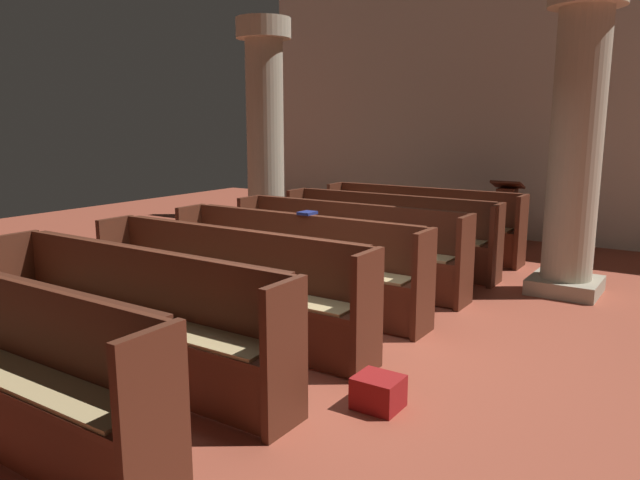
# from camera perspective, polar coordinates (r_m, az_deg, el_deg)

# --- Properties ---
(ground_plane) EXTENTS (19.20, 19.20, 0.00)m
(ground_plane) POSITION_cam_1_polar(r_m,az_deg,el_deg) (5.76, 0.18, -9.32)
(ground_plane) COLOR #9E4733
(back_wall) EXTENTS (10.00, 0.16, 4.50)m
(back_wall) POSITION_cam_1_polar(r_m,az_deg,el_deg) (11.00, 18.25, 11.80)
(back_wall) COLOR beige
(back_wall) RESTS_ON ground
(pew_row_0) EXTENTS (3.09, 0.47, 1.02)m
(pew_row_0) POSITION_cam_1_polar(r_m,az_deg,el_deg) (9.34, 9.43, 1.87)
(pew_row_0) COLOR #562819
(pew_row_0) RESTS_ON ground
(pew_row_1) EXTENTS (3.09, 0.46, 1.02)m
(pew_row_1) POSITION_cam_1_polar(r_m,az_deg,el_deg) (8.37, 6.37, 0.89)
(pew_row_1) COLOR #562819
(pew_row_1) RESTS_ON ground
(pew_row_2) EXTENTS (3.09, 0.47, 1.02)m
(pew_row_2) POSITION_cam_1_polar(r_m,az_deg,el_deg) (7.43, 2.52, -0.34)
(pew_row_2) COLOR #562819
(pew_row_2) RESTS_ON ground
(pew_row_3) EXTENTS (3.09, 0.46, 1.02)m
(pew_row_3) POSITION_cam_1_polar(r_m,az_deg,el_deg) (6.54, -2.41, -1.92)
(pew_row_3) COLOR #562819
(pew_row_3) RESTS_ON ground
(pew_row_4) EXTENTS (3.09, 0.46, 1.02)m
(pew_row_4) POSITION_cam_1_polar(r_m,az_deg,el_deg) (5.72, -8.84, -3.95)
(pew_row_4) COLOR #562819
(pew_row_4) RESTS_ON ground
(pew_row_5) EXTENTS (3.09, 0.47, 1.02)m
(pew_row_5) POSITION_cam_1_polar(r_m,az_deg,el_deg) (5.00, -17.30, -6.53)
(pew_row_5) COLOR #562819
(pew_row_5) RESTS_ON ground
(pillar_aisle_side) EXTENTS (0.84, 0.84, 3.54)m
(pillar_aisle_side) POSITION_cam_1_polar(r_m,az_deg,el_deg) (7.58, 22.98, 8.97)
(pillar_aisle_side) COLOR #9F967E
(pillar_aisle_side) RESTS_ON ground
(pillar_far_side) EXTENTS (0.84, 0.84, 3.54)m
(pillar_far_side) POSITION_cam_1_polar(r_m,az_deg,el_deg) (9.65, -5.17, 10.05)
(pillar_far_side) COLOR #9F967E
(pillar_far_side) RESTS_ON ground
(lectern) EXTENTS (0.48, 0.45, 1.08)m
(lectern) POSITION_cam_1_polar(r_m,az_deg,el_deg) (10.32, 17.04, 1.92)
(lectern) COLOR #492215
(lectern) RESTS_ON ground
(hymn_book) EXTENTS (0.15, 0.19, 0.03)m
(hymn_book) POSITION_cam_1_polar(r_m,az_deg,el_deg) (6.58, -1.20, 2.55)
(hymn_book) COLOR navy
(hymn_book) RESTS_ON pew_row_3
(kneeler_box_red) EXTENTS (0.32, 0.29, 0.23)m
(kneeler_box_red) POSITION_cam_1_polar(r_m,az_deg,el_deg) (4.46, 5.50, -14.03)
(kneeler_box_red) COLOR maroon
(kneeler_box_red) RESTS_ON ground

